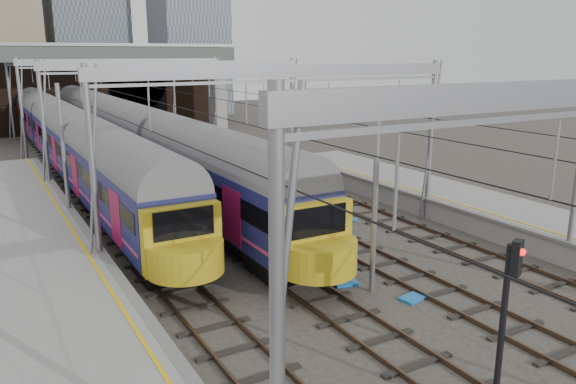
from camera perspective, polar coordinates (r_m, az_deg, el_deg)
ground at (r=19.35m, az=12.20°, el=-11.93°), size 160.00×160.00×0.00m
platform_left at (r=17.25m, az=-21.32°, el=-13.92°), size 4.32×55.00×1.12m
tracks at (r=31.35m, az=-6.25°, el=-1.51°), size 14.40×80.00×0.22m
overhead_line at (r=36.32m, az=-10.70°, el=10.93°), size 16.80×80.00×8.00m
retaining_wall at (r=66.19m, az=-18.27°, el=9.81°), size 28.00×2.75×9.00m
overbridge at (r=59.99m, az=-18.64°, el=12.24°), size 28.00×3.00×9.25m
train_main at (r=50.60m, az=-18.30°, el=6.72°), size 2.94×68.01×5.01m
train_second at (r=51.19m, az=-22.98°, el=6.35°), size 2.86×66.16×4.90m
signal_near_left at (r=13.53m, az=21.34°, el=-10.99°), size 0.36×0.45×4.48m
equip_cover_a at (r=21.18m, az=5.86°, el=-9.16°), size 1.02×0.82×0.10m
equip_cover_b at (r=20.30m, az=12.49°, el=-10.51°), size 0.93×0.72×0.10m
equip_cover_c at (r=28.75m, az=6.09°, el=-2.87°), size 1.05×0.88×0.11m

